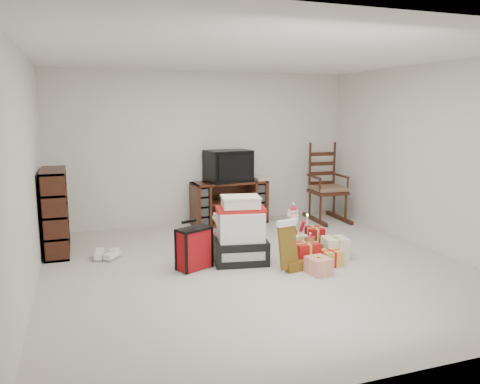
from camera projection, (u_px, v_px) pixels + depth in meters
name	position (u px, v px, depth m)	size (l,w,h in m)	color
room	(259.00, 165.00, 5.45)	(5.01, 5.01, 2.51)	beige
tv_stand	(229.00, 203.00, 7.81)	(1.27, 0.52, 0.71)	#401B12
bookshelf	(55.00, 213.00, 6.18)	(0.31, 0.92, 1.12)	#38180F
rocking_chair	(326.00, 193.00, 8.08)	(0.60, 0.94, 1.38)	#38180F
gift_pile	(241.00, 235.00, 5.79)	(0.73, 0.58, 0.83)	black
red_suitcase	(194.00, 248.00, 5.57)	(0.44, 0.35, 0.59)	maroon
stocking	(288.00, 246.00, 5.48)	(0.29, 0.13, 0.63)	#0E7E18
teddy_bear	(309.00, 250.00, 5.88)	(0.22, 0.19, 0.32)	brown
santa_figurine	(293.00, 232.00, 6.35)	(0.31, 0.30, 0.64)	#AE1224
mrs_claus_figurine	(218.00, 233.00, 6.41)	(0.28, 0.27, 0.58)	#AE1224
sneaker_pair	(106.00, 256.00, 5.98)	(0.36, 0.27, 0.09)	white
gift_cluster	(316.00, 249.00, 5.96)	(0.77, 1.13, 0.26)	#A61513
crt_television	(228.00, 166.00, 7.70)	(0.78, 0.62, 0.52)	black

